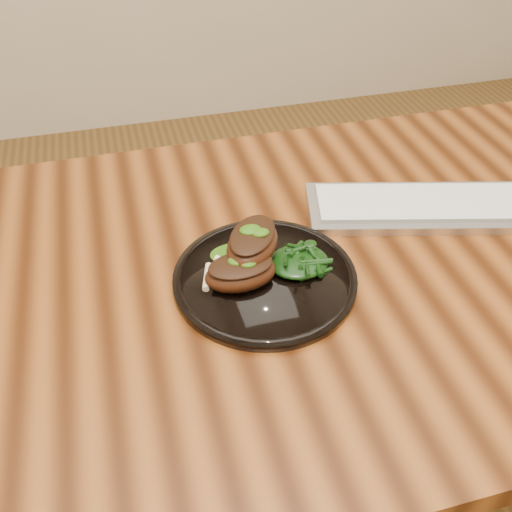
{
  "coord_description": "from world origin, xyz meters",
  "views": [
    {
      "loc": [
        -0.22,
        -0.61,
        1.32
      ],
      "look_at": [
        -0.06,
        -0.0,
        0.78
      ],
      "focal_mm": 40.0,
      "sensor_mm": 36.0,
      "label": 1
    }
  ],
  "objects_px": {
    "keyboard": "(441,206)",
    "desk": "(290,301)",
    "plate": "(265,278)",
    "lamb_chop_front": "(240,272)",
    "greens_heap": "(299,259)"
  },
  "relations": [
    {
      "from": "keyboard",
      "to": "greens_heap",
      "type": "bearing_deg",
      "value": -162.5
    },
    {
      "from": "desk",
      "to": "greens_heap",
      "type": "distance_m",
      "value": 0.12
    },
    {
      "from": "plate",
      "to": "lamb_chop_front",
      "type": "distance_m",
      "value": 0.05
    },
    {
      "from": "keyboard",
      "to": "desk",
      "type": "bearing_deg",
      "value": -167.48
    },
    {
      "from": "plate",
      "to": "desk",
      "type": "bearing_deg",
      "value": 30.86
    },
    {
      "from": "plate",
      "to": "greens_heap",
      "type": "height_order",
      "value": "greens_heap"
    },
    {
      "from": "lamb_chop_front",
      "to": "greens_heap",
      "type": "xyz_separation_m",
      "value": [
        0.09,
        0.01,
        -0.01
      ]
    },
    {
      "from": "desk",
      "to": "greens_heap",
      "type": "height_order",
      "value": "greens_heap"
    },
    {
      "from": "greens_heap",
      "to": "lamb_chop_front",
      "type": "bearing_deg",
      "value": -171.21
    },
    {
      "from": "plate",
      "to": "keyboard",
      "type": "xyz_separation_m",
      "value": [
        0.33,
        0.09,
        0.0
      ]
    },
    {
      "from": "desk",
      "to": "keyboard",
      "type": "height_order",
      "value": "keyboard"
    },
    {
      "from": "desk",
      "to": "greens_heap",
      "type": "xyz_separation_m",
      "value": [
        0.0,
        -0.03,
        0.11
      ]
    },
    {
      "from": "desk",
      "to": "keyboard",
      "type": "bearing_deg",
      "value": 12.52
    },
    {
      "from": "plate",
      "to": "lamb_chop_front",
      "type": "xyz_separation_m",
      "value": [
        -0.04,
        -0.01,
        0.03
      ]
    },
    {
      "from": "lamb_chop_front",
      "to": "keyboard",
      "type": "distance_m",
      "value": 0.39
    }
  ]
}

